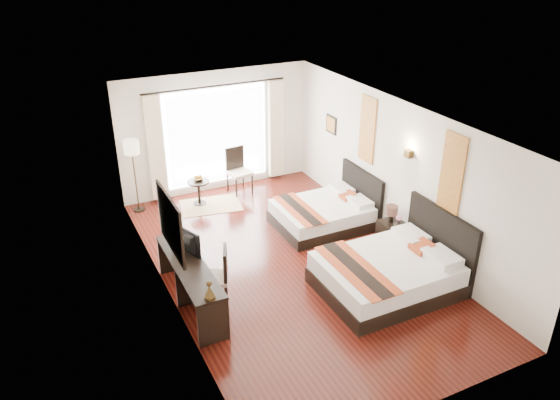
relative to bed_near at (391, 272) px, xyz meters
name	(u,v)px	position (x,y,z in m)	size (l,w,h in m)	color
floor	(291,264)	(-1.18, 1.41, -0.33)	(4.50, 7.50, 0.01)	#330C09
ceiling	(292,118)	(-1.18, 1.41, 2.46)	(4.50, 7.50, 0.02)	white
wall_headboard	(397,173)	(1.06, 1.41, 1.07)	(0.01, 7.50, 2.80)	silver
wall_desk	(164,223)	(-3.43, 1.41, 1.07)	(0.01, 7.50, 2.80)	silver
wall_window	(216,132)	(-1.18, 5.15, 1.07)	(4.50, 0.01, 2.80)	silver
wall_entry	(437,320)	(-1.18, -2.34, 1.07)	(4.50, 0.01, 2.80)	silver
window_glass	(217,136)	(-1.18, 5.14, 0.97)	(2.40, 0.02, 2.20)	white
sheer_curtain	(218,137)	(-1.18, 5.08, 0.97)	(2.30, 0.02, 2.10)	white
drape_left	(155,148)	(-2.63, 5.04, 0.95)	(0.35, 0.14, 2.35)	beige
drape_right	(276,129)	(0.27, 5.04, 0.95)	(0.35, 0.14, 2.35)	beige
art_panel_near	(452,173)	(1.05, 0.00, 1.62)	(0.03, 0.50, 1.35)	maroon
art_panel_far	(367,130)	(1.05, 2.43, 1.62)	(0.03, 0.50, 1.35)	maroon
wall_sconce	(409,154)	(1.01, 1.07, 1.59)	(0.10, 0.14, 0.14)	#3E2F16
mirror_frame	(170,223)	(-3.40, 1.08, 1.22)	(0.04, 1.25, 0.95)	black
mirror_glass	(172,223)	(-3.38, 1.08, 1.22)	(0.01, 1.12, 0.82)	white
bed_near	(391,272)	(0.00, 0.00, 0.00)	(2.25, 1.75, 1.27)	black
bed_far	(326,213)	(0.16, 2.43, -0.05)	(1.93, 1.50, 1.08)	black
nightstand	(393,236)	(0.85, 1.07, -0.06)	(0.44, 0.55, 0.53)	black
table_lamp	(392,211)	(0.83, 1.16, 0.42)	(0.23, 0.23, 0.36)	black
vase	(398,225)	(0.83, 0.94, 0.24)	(0.13, 0.13, 0.14)	black
console_desk	(191,284)	(-3.17, 1.08, 0.05)	(0.50, 2.20, 0.76)	black
television	(182,241)	(-3.15, 1.47, 0.64)	(0.73, 0.10, 0.42)	black
bronze_figurine	(210,291)	(-3.17, 0.08, 0.55)	(0.17, 0.17, 0.26)	#3E2F16
desk_chair	(215,286)	(-2.81, 0.94, -0.02)	(0.61, 0.61, 1.01)	beige
floor_lamp	(132,152)	(-3.18, 4.81, 1.04)	(0.33, 0.33, 1.62)	black
side_table	(199,192)	(-1.88, 4.53, -0.05)	(0.49, 0.49, 0.56)	black
fruit_bowl	(198,179)	(-1.86, 4.56, 0.26)	(0.23, 0.23, 0.06)	#463219
window_chair	(239,179)	(-0.84, 4.72, 0.00)	(0.55, 0.55, 1.07)	beige
jute_rug	(211,205)	(-1.69, 4.33, -0.32)	(1.31, 0.89, 0.01)	tan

